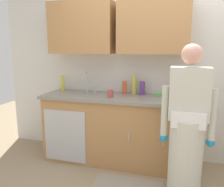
# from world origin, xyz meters

# --- Properties ---
(kitchen_wall_with_uppers) EXTENTS (4.80, 0.44, 2.70)m
(kitchen_wall_with_uppers) POSITION_xyz_m (-0.14, 0.99, 1.48)
(kitchen_wall_with_uppers) COLOR silver
(kitchen_wall_with_uppers) RESTS_ON ground
(counter_cabinet) EXTENTS (1.90, 0.62, 0.90)m
(counter_cabinet) POSITION_xyz_m (-0.55, 0.70, 0.45)
(counter_cabinet) COLOR #B27F4C
(counter_cabinet) RESTS_ON ground
(countertop) EXTENTS (1.96, 0.66, 0.04)m
(countertop) POSITION_xyz_m (-0.55, 0.70, 0.92)
(countertop) COLOR gray
(countertop) RESTS_ON counter_cabinet
(sink) EXTENTS (0.50, 0.36, 0.35)m
(sink) POSITION_xyz_m (-0.96, 0.71, 0.93)
(sink) COLOR #B7BABF
(sink) RESTS_ON counter_cabinet
(person_at_sink) EXTENTS (0.55, 0.34, 1.62)m
(person_at_sink) POSITION_xyz_m (0.40, 0.08, 0.69)
(person_at_sink) COLOR white
(person_at_sink) RESTS_ON ground
(bottle_water_short) EXTENTS (0.06, 0.06, 0.28)m
(bottle_water_short) POSITION_xyz_m (0.26, 0.87, 1.08)
(bottle_water_short) COLOR #E05933
(bottle_water_short) RESTS_ON countertop
(bottle_cleaner_spray) EXTENTS (0.06, 0.06, 0.25)m
(bottle_cleaner_spray) POSITION_xyz_m (-0.31, 0.92, 1.07)
(bottle_cleaner_spray) COLOR #D8D14C
(bottle_cleaner_spray) RESTS_ON countertop
(bottle_soap) EXTENTS (0.06, 0.06, 0.23)m
(bottle_soap) POSITION_xyz_m (-1.42, 0.89, 1.05)
(bottle_soap) COLOR #D8D14C
(bottle_soap) RESTS_ON countertop
(bottle_water_tall) EXTENTS (0.08, 0.08, 0.19)m
(bottle_water_tall) POSITION_xyz_m (-0.19, 0.88, 1.03)
(bottle_water_tall) COLOR #66388C
(bottle_water_tall) RESTS_ON countertop
(bottle_dish_liquid) EXTENTS (0.06, 0.06, 0.18)m
(bottle_dish_liquid) POSITION_xyz_m (-0.44, 0.88, 1.03)
(bottle_dish_liquid) COLOR #E05933
(bottle_dish_liquid) RESTS_ON countertop
(cup_by_sink) EXTENTS (0.08, 0.08, 0.10)m
(cup_by_sink) POSITION_xyz_m (-0.56, 0.59, 0.99)
(cup_by_sink) COLOR #B24C47
(cup_by_sink) RESTS_ON countertop
(knife_on_counter) EXTENTS (0.18, 0.19, 0.01)m
(knife_on_counter) POSITION_xyz_m (0.28, 0.54, 0.94)
(knife_on_counter) COLOR silver
(knife_on_counter) RESTS_ON countertop
(sponge) EXTENTS (0.11, 0.07, 0.03)m
(sponge) POSITION_xyz_m (0.06, 0.86, 0.96)
(sponge) COLOR #4CBF4C
(sponge) RESTS_ON countertop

